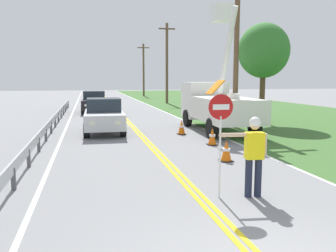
% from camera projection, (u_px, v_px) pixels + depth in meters
% --- Properties ---
extents(grass_verge_right, '(16.00, 110.00, 0.01)m').
position_uv_depth(grass_verge_right, '(280.00, 114.00, 26.52)').
color(grass_verge_right, '#3D662D').
rests_on(grass_verge_right, ground).
extents(centerline_yellow_left, '(0.11, 110.00, 0.01)m').
position_uv_depth(centerline_yellow_left, '(123.00, 118.00, 23.97)').
color(centerline_yellow_left, yellow).
rests_on(centerline_yellow_left, ground).
extents(centerline_yellow_right, '(0.11, 110.00, 0.01)m').
position_uv_depth(centerline_yellow_right, '(126.00, 118.00, 24.01)').
color(centerline_yellow_right, yellow).
rests_on(centerline_yellow_right, ground).
extents(edge_line_right, '(0.12, 110.00, 0.01)m').
position_uv_depth(edge_line_right, '(176.00, 117.00, 24.77)').
color(edge_line_right, silver).
rests_on(edge_line_right, ground).
extents(edge_line_left, '(0.12, 110.00, 0.01)m').
position_uv_depth(edge_line_left, '(70.00, 120.00, 23.20)').
color(edge_line_left, silver).
rests_on(edge_line_left, ground).
extents(flagger_worker, '(1.08, 0.29, 1.83)m').
position_uv_depth(flagger_worker, '(254.00, 152.00, 7.93)').
color(flagger_worker, '#1E2338').
rests_on(flagger_worker, ground).
extents(stop_sign_paddle, '(0.56, 0.04, 2.33)m').
position_uv_depth(stop_sign_paddle, '(221.00, 123.00, 7.76)').
color(stop_sign_paddle, silver).
rests_on(stop_sign_paddle, ground).
extents(utility_bucket_truck, '(2.77, 6.85, 6.21)m').
position_uv_depth(utility_bucket_truck, '(216.00, 102.00, 18.33)').
color(utility_bucket_truck, white).
rests_on(utility_bucket_truck, ground).
extents(oncoming_sedan_nearest, '(1.99, 4.14, 1.70)m').
position_uv_depth(oncoming_sedan_nearest, '(104.00, 116.00, 17.44)').
color(oncoming_sedan_nearest, silver).
rests_on(oncoming_sedan_nearest, ground).
extents(oncoming_sedan_second, '(2.02, 4.16, 1.70)m').
position_uv_depth(oncoming_sedan_second, '(94.00, 102.00, 27.77)').
color(oncoming_sedan_second, black).
rests_on(oncoming_sedan_second, ground).
extents(utility_pole_near, '(1.80, 0.28, 7.86)m').
position_uv_depth(utility_pole_near, '(236.00, 51.00, 18.97)').
color(utility_pole_near, brown).
rests_on(utility_pole_near, ground).
extents(utility_pole_mid, '(1.80, 0.28, 8.53)m').
position_uv_depth(utility_pole_mid, '(167.00, 62.00, 38.20)').
color(utility_pole_mid, brown).
rests_on(utility_pole_mid, ground).
extents(utility_pole_far, '(1.80, 0.28, 7.92)m').
position_uv_depth(utility_pole_far, '(144.00, 69.00, 54.22)').
color(utility_pole_far, brown).
rests_on(utility_pole_far, ground).
extents(traffic_cone_lead, '(0.40, 0.40, 0.70)m').
position_uv_depth(traffic_cone_lead, '(226.00, 151.00, 11.48)').
color(traffic_cone_lead, orange).
rests_on(traffic_cone_lead, ground).
extents(traffic_cone_mid, '(0.40, 0.40, 0.70)m').
position_uv_depth(traffic_cone_mid, '(212.00, 137.00, 14.31)').
color(traffic_cone_mid, orange).
rests_on(traffic_cone_mid, ground).
extents(traffic_cone_tail, '(0.40, 0.40, 0.70)m').
position_uv_depth(traffic_cone_tail, '(182.00, 127.00, 17.04)').
color(traffic_cone_tail, orange).
rests_on(traffic_cone_tail, ground).
extents(guardrail_left_shoulder, '(0.10, 32.00, 0.71)m').
position_uv_depth(guardrail_left_shoulder, '(53.00, 120.00, 18.42)').
color(guardrail_left_shoulder, '#9EA0A3').
rests_on(guardrail_left_shoulder, ground).
extents(roadside_tree_verge, '(3.00, 3.00, 5.90)m').
position_uv_depth(roadside_tree_verge, '(264.00, 51.00, 20.84)').
color(roadside_tree_verge, brown).
rests_on(roadside_tree_verge, ground).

